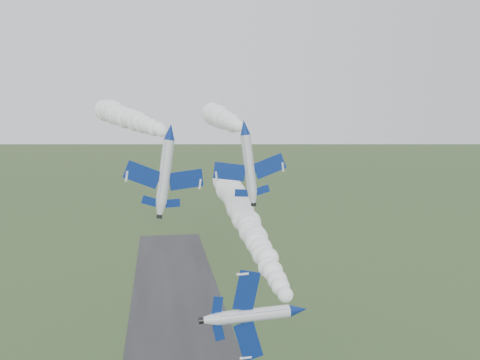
# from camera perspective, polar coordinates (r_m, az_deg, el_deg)

# --- Properties ---
(jet_lead) EXTENTS (2.95, 11.49, 9.49)m
(jet_lead) POSITION_cam_1_polar(r_m,az_deg,el_deg) (57.92, 6.28, -13.63)
(jet_lead) COLOR silver
(smoke_trail_jet_lead) EXTENTS (8.97, 75.38, 5.95)m
(smoke_trail_jet_lead) POSITION_cam_1_polar(r_m,az_deg,el_deg) (95.08, 0.48, -4.01)
(smoke_trail_jet_lead) COLOR white
(jet_pair_left) EXTENTS (11.78, 14.01, 3.68)m
(jet_pair_left) POSITION_cam_1_polar(r_m,az_deg,el_deg) (78.62, -7.44, 5.15)
(jet_pair_left) COLOR silver
(smoke_trail_jet_pair_left) EXTENTS (19.35, 72.41, 5.62)m
(smoke_trail_jet_pair_left) POSITION_cam_1_polar(r_m,az_deg,el_deg) (117.63, -12.05, 6.56)
(smoke_trail_jet_pair_left) COLOR white
(jet_pair_right) EXTENTS (10.74, 13.02, 3.30)m
(jet_pair_right) POSITION_cam_1_polar(r_m,az_deg,el_deg) (79.08, 0.50, 5.67)
(jet_pair_right) COLOR silver
(smoke_trail_jet_pair_right) EXTENTS (6.04, 56.92, 5.18)m
(smoke_trail_jet_pair_right) POSITION_cam_1_polar(r_m,az_deg,el_deg) (110.49, -1.85, 6.54)
(smoke_trail_jet_pair_right) COLOR white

